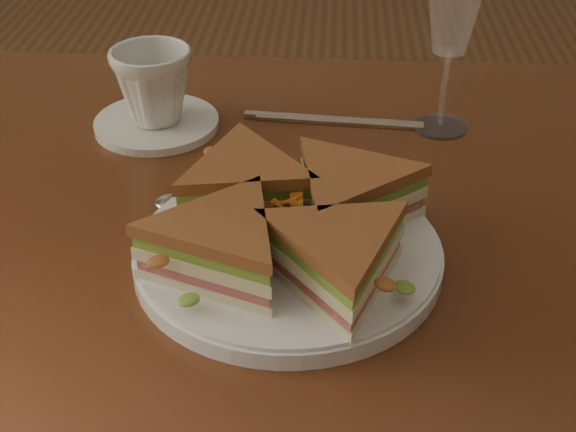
{
  "coord_description": "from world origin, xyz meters",
  "views": [
    {
      "loc": [
        0.05,
        -0.65,
        1.19
      ],
      "look_at": [
        0.01,
        -0.07,
        0.8
      ],
      "focal_mm": 50.0,
      "sensor_mm": 36.0,
      "label": 1
    }
  ],
  "objects_px": {
    "knife": "(327,121)",
    "wine_glass": "(453,12)",
    "plate": "(288,254)",
    "spoon": "(201,200)",
    "coffee_cup": "(153,86)",
    "sandwich_wedges": "(288,221)",
    "table": "(282,296)",
    "saucer": "(157,123)"
  },
  "relations": [
    {
      "from": "wine_glass",
      "to": "saucer",
      "type": "height_order",
      "value": "wine_glass"
    },
    {
      "from": "spoon",
      "to": "wine_glass",
      "type": "height_order",
      "value": "wine_glass"
    },
    {
      "from": "knife",
      "to": "spoon",
      "type": "bearing_deg",
      "value": -118.59
    },
    {
      "from": "coffee_cup",
      "to": "sandwich_wedges",
      "type": "bearing_deg",
      "value": -54.66
    },
    {
      "from": "sandwich_wedges",
      "to": "knife",
      "type": "bearing_deg",
      "value": 83.88
    },
    {
      "from": "spoon",
      "to": "knife",
      "type": "xyz_separation_m",
      "value": [
        0.12,
        0.19,
        -0.0
      ]
    },
    {
      "from": "sandwich_wedges",
      "to": "table",
      "type": "bearing_deg",
      "value": 98.6
    },
    {
      "from": "sandwich_wedges",
      "to": "knife",
      "type": "height_order",
      "value": "sandwich_wedges"
    },
    {
      "from": "wine_glass",
      "to": "spoon",
      "type": "bearing_deg",
      "value": -144.8
    },
    {
      "from": "table",
      "to": "plate",
      "type": "xyz_separation_m",
      "value": [
        0.01,
        -0.07,
        0.11
      ]
    },
    {
      "from": "sandwich_wedges",
      "to": "saucer",
      "type": "relative_size",
      "value": 2.17
    },
    {
      "from": "coffee_cup",
      "to": "plate",
      "type": "bearing_deg",
      "value": -54.66
    },
    {
      "from": "spoon",
      "to": "coffee_cup",
      "type": "relative_size",
      "value": 1.89
    },
    {
      "from": "wine_glass",
      "to": "coffee_cup",
      "type": "relative_size",
      "value": 2.11
    },
    {
      "from": "sandwich_wedges",
      "to": "coffee_cup",
      "type": "distance_m",
      "value": 0.31
    },
    {
      "from": "table",
      "to": "plate",
      "type": "distance_m",
      "value": 0.13
    },
    {
      "from": "spoon",
      "to": "knife",
      "type": "relative_size",
      "value": 0.82
    },
    {
      "from": "plate",
      "to": "spoon",
      "type": "bearing_deg",
      "value": 135.84
    },
    {
      "from": "saucer",
      "to": "knife",
      "type": "bearing_deg",
      "value": 7.07
    },
    {
      "from": "spoon",
      "to": "sandwich_wedges",
      "type": "bearing_deg",
      "value": -63.2
    },
    {
      "from": "saucer",
      "to": "table",
      "type": "bearing_deg",
      "value": -48.93
    },
    {
      "from": "plate",
      "to": "wine_glass",
      "type": "relative_size",
      "value": 1.41
    },
    {
      "from": "wine_glass",
      "to": "knife",
      "type": "bearing_deg",
      "value": 177.19
    },
    {
      "from": "knife",
      "to": "wine_glass",
      "type": "distance_m",
      "value": 0.19
    },
    {
      "from": "sandwich_wedges",
      "to": "plate",
      "type": "bearing_deg",
      "value": -57.99
    },
    {
      "from": "plate",
      "to": "wine_glass",
      "type": "xyz_separation_m",
      "value": [
        0.16,
        0.27,
        0.13
      ]
    },
    {
      "from": "sandwich_wedges",
      "to": "coffee_cup",
      "type": "relative_size",
      "value": 3.39
    },
    {
      "from": "spoon",
      "to": "coffee_cup",
      "type": "xyz_separation_m",
      "value": [
        -0.08,
        0.16,
        0.05
      ]
    },
    {
      "from": "plate",
      "to": "table",
      "type": "bearing_deg",
      "value": 98.6
    },
    {
      "from": "plate",
      "to": "spoon",
      "type": "height_order",
      "value": "plate"
    },
    {
      "from": "table",
      "to": "knife",
      "type": "xyz_separation_m",
      "value": [
        0.04,
        0.21,
        0.1
      ]
    },
    {
      "from": "knife",
      "to": "wine_glass",
      "type": "bearing_deg",
      "value": 1.85
    },
    {
      "from": "spoon",
      "to": "knife",
      "type": "distance_m",
      "value": 0.22
    },
    {
      "from": "sandwich_wedges",
      "to": "knife",
      "type": "distance_m",
      "value": 0.28
    },
    {
      "from": "sandwich_wedges",
      "to": "spoon",
      "type": "relative_size",
      "value": 1.79
    },
    {
      "from": "spoon",
      "to": "saucer",
      "type": "relative_size",
      "value": 1.21
    },
    {
      "from": "knife",
      "to": "wine_glass",
      "type": "relative_size",
      "value": 1.09
    },
    {
      "from": "plate",
      "to": "coffee_cup",
      "type": "distance_m",
      "value": 0.31
    },
    {
      "from": "table",
      "to": "sandwich_wedges",
      "type": "relative_size",
      "value": 3.78
    },
    {
      "from": "coffee_cup",
      "to": "spoon",
      "type": "bearing_deg",
      "value": -63.16
    },
    {
      "from": "table",
      "to": "coffee_cup",
      "type": "xyz_separation_m",
      "value": [
        -0.16,
        0.18,
        0.15
      ]
    },
    {
      "from": "plate",
      "to": "spoon",
      "type": "distance_m",
      "value": 0.13
    }
  ]
}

